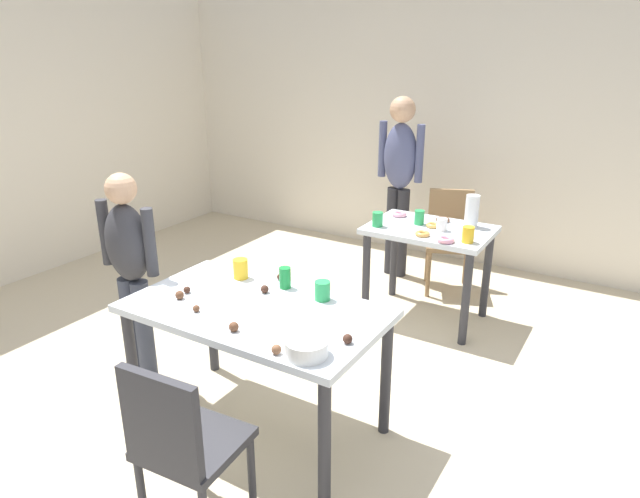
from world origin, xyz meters
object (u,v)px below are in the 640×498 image
person_adult_far (400,171)px  soda_can (285,278)px  dining_table_near (255,323)px  person_girl_near (130,263)px  chair_near_table (181,441)px  mixing_bowl (306,348)px  dining_table_far (429,244)px  pitcher_far (472,211)px  chair_far_table (450,234)px

person_adult_far → soda_can: (0.27, -2.20, -0.18)m
soda_can → dining_table_near: bearing=-88.9°
dining_table_near → person_girl_near: size_ratio=1.01×
dining_table_near → chair_near_table: bearing=-76.1°
person_adult_far → mixing_bowl: (0.77, -2.76, -0.21)m
dining_table_far → pitcher_far: bearing=35.4°
person_girl_near → chair_near_table: bearing=-34.1°
person_girl_near → person_adult_far: size_ratio=0.83×
soda_can → mixing_bowl: bearing=-48.2°
person_girl_near → person_adult_far: bearing=74.5°
dining_table_near → mixing_bowl: bearing=-28.6°
dining_table_far → mixing_bowl: mixing_bowl is taller
mixing_bowl → chair_far_table: bearing=95.4°
chair_near_table → chair_far_table: bearing=89.1°
soda_can → pitcher_far: (0.56, 1.67, 0.06)m
chair_near_table → mixing_bowl: bearing=58.1°
chair_near_table → pitcher_far: bearing=82.4°
chair_far_table → dining_table_far: bearing=-85.1°
dining_table_far → chair_near_table: chair_near_table is taller
dining_table_near → dining_table_far: (0.29, 1.78, -0.04)m
mixing_bowl → pitcher_far: pitcher_far is taller
chair_far_table → person_girl_near: bearing=-116.2°
dining_table_far → person_girl_near: bearing=-125.5°
dining_table_far → person_adult_far: bearing=128.8°
dining_table_near → pitcher_far: bearing=74.3°
dining_table_far → chair_far_table: (-0.06, 0.67, -0.12)m
person_adult_far → mixing_bowl: person_adult_far is taller
mixing_bowl → soda_can: (-0.50, 0.56, 0.02)m
person_girl_near → soda_can: bearing=16.0°
person_girl_near → pitcher_far: person_girl_near is taller
person_girl_near → pitcher_far: size_ratio=5.54×
chair_near_table → person_adult_far: (-0.46, 3.25, 0.50)m
person_adult_far → pitcher_far: size_ratio=6.69×
chair_near_table → person_adult_far: 3.32m
chair_far_table → soda_can: soda_can is taller
person_adult_far → person_girl_near: bearing=-105.5°
person_adult_far → chair_near_table: bearing=-81.9°
dining_table_near → dining_table_far: same height
chair_far_table → person_adult_far: size_ratio=0.53×
dining_table_near → person_girl_near: person_girl_near is taller
mixing_bowl → pitcher_far: 2.23m
dining_table_near → mixing_bowl: 0.58m
chair_far_table → mixing_bowl: 2.75m
dining_table_near → chair_near_table: (0.19, -0.76, -0.16)m
person_girl_near → mixing_bowl: (1.46, -0.29, -0.01)m
chair_near_table → pitcher_far: (0.36, 2.72, 0.38)m
dining_table_far → pitcher_far: size_ratio=3.72×
chair_far_table → person_adult_far: bearing=176.1°
dining_table_near → person_adult_far: (-0.28, 2.49, 0.34)m
chair_near_table → person_girl_near: size_ratio=0.64×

